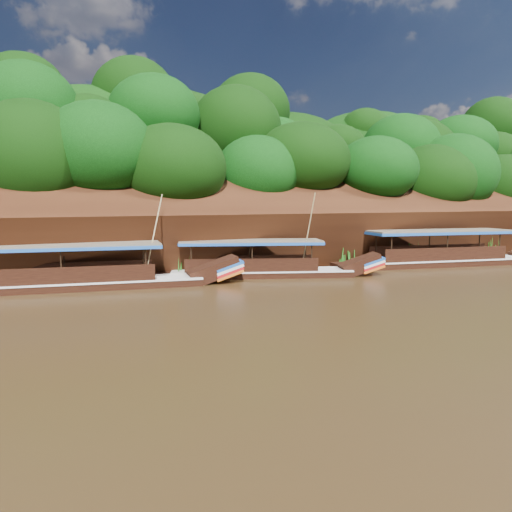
{
  "coord_description": "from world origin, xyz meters",
  "views": [
    {
      "loc": [
        -14.75,
        -18.99,
        4.6
      ],
      "look_at": [
        -2.06,
        7.0,
        1.35
      ],
      "focal_mm": 35.0,
      "sensor_mm": 36.0,
      "label": 1
    }
  ],
  "objects": [
    {
      "name": "ground",
      "position": [
        0.0,
        0.0,
        0.0
      ],
      "size": [
        160.0,
        160.0,
        0.0
      ],
      "primitive_type": "plane",
      "color": "black",
      "rests_on": "ground"
    },
    {
      "name": "riverbank",
      "position": [
        -0.01,
        22.73,
        1.89
      ],
      "size": [
        120.0,
        30.06,
        19.4
      ],
      "color": "black",
      "rests_on": "ground"
    },
    {
      "name": "boat_0",
      "position": [
        13.58,
        6.37,
        0.57
      ],
      "size": [
        15.64,
        4.97,
        6.3
      ],
      "rotation": [
        0.0,
        0.0,
        -0.18
      ],
      "color": "black",
      "rests_on": "ground"
    },
    {
      "name": "boat_1",
      "position": [
        -0.77,
        7.35,
        0.5
      ],
      "size": [
        12.63,
        6.13,
        5.44
      ],
      "rotation": [
        0.0,
        0.0,
        -0.35
      ],
      "color": "black",
      "rests_on": "ground"
    },
    {
      "name": "boat_2",
      "position": [
        -11.01,
        7.89,
        0.53
      ],
      "size": [
        15.05,
        4.4,
        5.35
      ],
      "rotation": [
        0.0,
        0.0,
        -0.17
      ],
      "color": "black",
      "rests_on": "ground"
    },
    {
      "name": "reeds",
      "position": [
        -3.47,
        9.67,
        0.89
      ],
      "size": [
        50.62,
        2.36,
        2.09
      ],
      "color": "#28721C",
      "rests_on": "ground"
    }
  ]
}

